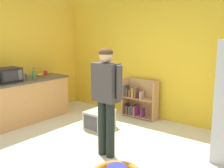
% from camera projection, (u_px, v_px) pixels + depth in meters
% --- Properties ---
extents(ground_plane, '(12.00, 12.00, 0.00)m').
position_uv_depth(ground_plane, '(88.00, 157.00, 4.08)').
color(ground_plane, beige).
rests_on(ground_plane, ground).
extents(back_wall, '(5.20, 0.06, 2.70)m').
position_uv_depth(back_wall, '(162.00, 57.00, 5.63)').
color(back_wall, yellow).
rests_on(back_wall, ground).
extents(left_side_wall, '(0.06, 2.99, 2.70)m').
position_uv_depth(left_side_wall, '(26.00, 56.00, 6.03)').
color(left_side_wall, yellow).
rests_on(left_side_wall, ground).
extents(kitchen_counter, '(0.65, 2.31, 0.90)m').
position_uv_depth(kitchen_counter, '(17.00, 102.00, 5.51)').
color(kitchen_counter, tan).
rests_on(kitchen_counter, ground).
extents(bookshelf, '(0.80, 0.28, 0.85)m').
position_uv_depth(bookshelf, '(139.00, 101.00, 5.94)').
color(bookshelf, tan).
rests_on(bookshelf, ground).
extents(standing_person, '(0.57, 0.22, 1.65)m').
position_uv_depth(standing_person, '(106.00, 93.00, 3.95)').
color(standing_person, black).
rests_on(standing_person, ground).
extents(pet_carrier, '(0.42, 0.55, 0.36)m').
position_uv_depth(pet_carrier, '(100.00, 119.00, 5.27)').
color(pet_carrier, beige).
rests_on(pet_carrier, ground).
extents(microwave, '(0.37, 0.48, 0.28)m').
position_uv_depth(microwave, '(7.00, 75.00, 5.27)').
color(microwave, black).
rests_on(microwave, kitchen_counter).
extents(banana_bunch, '(0.12, 0.16, 0.04)m').
position_uv_depth(banana_bunch, '(40.00, 75.00, 6.02)').
color(banana_bunch, yellow).
rests_on(banana_bunch, kitchen_counter).
extents(green_glass_bottle, '(0.07, 0.07, 0.25)m').
position_uv_depth(green_glass_bottle, '(34.00, 75.00, 5.55)').
color(green_glass_bottle, '#33753D').
rests_on(green_glass_bottle, kitchen_counter).
extents(orange_cup, '(0.08, 0.08, 0.09)m').
position_uv_depth(orange_cup, '(23.00, 77.00, 5.62)').
color(orange_cup, orange).
rests_on(orange_cup, kitchen_counter).
extents(red_cup, '(0.08, 0.08, 0.09)m').
position_uv_depth(red_cup, '(46.00, 73.00, 6.17)').
color(red_cup, red).
rests_on(red_cup, kitchen_counter).
extents(blue_cup, '(0.08, 0.08, 0.09)m').
position_uv_depth(blue_cup, '(25.00, 76.00, 5.74)').
color(blue_cup, blue).
rests_on(blue_cup, kitchen_counter).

